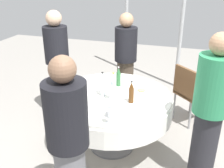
# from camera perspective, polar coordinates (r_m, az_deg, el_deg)

# --- Properties ---
(ground_plane) EXTENTS (10.00, 10.00, 0.00)m
(ground_plane) POSITION_cam_1_polar(r_m,az_deg,el_deg) (3.51, 0.00, -13.22)
(ground_plane) COLOR gray
(dining_table) EXTENTS (1.44, 1.44, 0.74)m
(dining_table) POSITION_cam_1_polar(r_m,az_deg,el_deg) (3.19, 0.00, -4.70)
(dining_table) COLOR white
(dining_table) RESTS_ON ground_plane
(bottle_clear_inner) EXTENTS (0.07, 0.07, 0.27)m
(bottle_clear_inner) POSITION_cam_1_polar(r_m,az_deg,el_deg) (3.09, 0.30, -0.10)
(bottle_clear_inner) COLOR silver
(bottle_clear_inner) RESTS_ON dining_table
(bottle_clear_outer) EXTENTS (0.06, 0.06, 0.30)m
(bottle_clear_outer) POSITION_cam_1_polar(r_m,az_deg,el_deg) (3.03, -2.04, -0.27)
(bottle_clear_outer) COLOR silver
(bottle_clear_outer) RESTS_ON dining_table
(bottle_green_east) EXTENTS (0.06, 0.06, 0.26)m
(bottle_green_east) POSITION_cam_1_polar(r_m,az_deg,el_deg) (3.31, 1.48, 1.49)
(bottle_green_east) COLOR #2D6B38
(bottle_green_east) RESTS_ON dining_table
(bottle_brown_far) EXTENTS (0.06, 0.06, 0.26)m
(bottle_brown_far) POSITION_cam_1_polar(r_m,az_deg,el_deg) (2.91, 4.21, -1.89)
(bottle_brown_far) COLOR #593314
(bottle_brown_far) RESTS_ON dining_table
(wine_glass_far) EXTENTS (0.07, 0.07, 0.15)m
(wine_glass_far) POSITION_cam_1_polar(r_m,az_deg,el_deg) (2.98, -0.48, -1.30)
(wine_glass_far) COLOR white
(wine_glass_far) RESTS_ON dining_table
(wine_glass_west) EXTENTS (0.06, 0.06, 0.15)m
(wine_glass_west) POSITION_cam_1_polar(r_m,az_deg,el_deg) (2.52, -0.79, -6.44)
(wine_glass_west) COLOR white
(wine_glass_west) RESTS_ON dining_table
(wine_glass_near) EXTENTS (0.08, 0.08, 0.15)m
(wine_glass_near) POSITION_cam_1_polar(r_m,az_deg,el_deg) (2.60, -0.21, -5.31)
(wine_glass_near) COLOR white
(wine_glass_near) RESTS_ON dining_table
(plate_south) EXTENTS (0.22, 0.22, 0.04)m
(plate_south) POSITION_cam_1_polar(r_m,az_deg,el_deg) (3.21, 6.41, -1.51)
(plate_south) COLOR white
(plate_south) RESTS_ON dining_table
(plate_left) EXTENTS (0.22, 0.22, 0.02)m
(plate_left) POSITION_cam_1_polar(r_m,az_deg,el_deg) (3.27, -2.36, -0.91)
(plate_left) COLOR white
(plate_left) RESTS_ON dining_table
(plate_right) EXTENTS (0.24, 0.24, 0.04)m
(plate_right) POSITION_cam_1_polar(r_m,az_deg,el_deg) (3.01, -8.74, -3.49)
(plate_right) COLOR white
(plate_right) RESTS_ON dining_table
(fork_outer) EXTENTS (0.03, 0.18, 0.00)m
(fork_outer) POSITION_cam_1_polar(r_m,az_deg,el_deg) (2.79, -1.04, -5.70)
(fork_outer) COLOR silver
(fork_outer) RESTS_ON dining_table
(knife_east) EXTENTS (0.04, 0.18, 0.00)m
(knife_east) POSITION_cam_1_polar(r_m,az_deg,el_deg) (2.85, 6.60, -5.21)
(knife_east) COLOR silver
(knife_east) RESTS_ON dining_table
(folded_napkin) EXTENTS (0.20, 0.20, 0.02)m
(folded_napkin) POSITION_cam_1_polar(r_m,az_deg,el_deg) (2.83, -5.31, -5.09)
(folded_napkin) COLOR white
(folded_napkin) RESTS_ON dining_table
(person_inner) EXTENTS (0.34, 0.34, 1.61)m
(person_inner) POSITION_cam_1_polar(r_m,az_deg,el_deg) (3.89, -11.70, 4.22)
(person_inner) COLOR slate
(person_inner) RESTS_ON ground_plane
(person_outer) EXTENTS (0.34, 0.34, 1.56)m
(person_outer) POSITION_cam_1_polar(r_m,az_deg,el_deg) (2.20, -9.44, -12.71)
(person_outer) COLOR slate
(person_outer) RESTS_ON ground_plane
(person_east) EXTENTS (0.34, 0.34, 1.63)m
(person_east) POSITION_cam_1_polar(r_m,az_deg,el_deg) (2.71, 20.44, -5.69)
(person_east) COLOR #26262B
(person_east) RESTS_ON ground_plane
(person_far) EXTENTS (0.34, 0.34, 1.53)m
(person_far) POSITION_cam_1_polar(r_m,az_deg,el_deg) (4.09, 2.95, 5.03)
(person_far) COLOR #4C3F33
(person_far) RESTS_ON ground_plane
(chair_near) EXTENTS (0.57, 0.57, 0.87)m
(chair_near) POSITION_cam_1_polar(r_m,az_deg,el_deg) (3.92, 16.39, -1.30)
(chair_near) COLOR brown
(chair_near) RESTS_ON ground_plane
(tent_pole_main) EXTENTS (0.07, 0.07, 2.40)m
(tent_pole_main) POSITION_cam_1_polar(r_m,az_deg,el_deg) (4.96, 14.90, 12.37)
(tent_pole_main) COLOR #B2B5B7
(tent_pole_main) RESTS_ON ground_plane
(tent_pole_secondary) EXTENTS (0.07, 0.07, 2.48)m
(tent_pole_secondary) POSITION_cam_1_polar(r_m,az_deg,el_deg) (5.68, 3.17, 14.89)
(tent_pole_secondary) COLOR #B2B5B7
(tent_pole_secondary) RESTS_ON ground_plane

